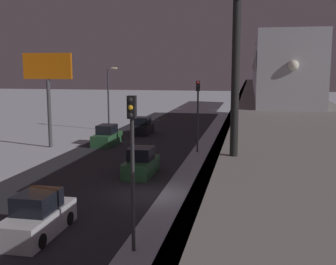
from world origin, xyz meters
TOP-DOWN VIEW (x-y plane):
  - ground_plane at (0.00, 0.00)m, footprint 240.00×240.00m
  - avenue_asphalt at (4.95, 0.00)m, footprint 11.00×92.91m
  - elevated_railway at (-7.29, 0.00)m, footprint 5.00×92.91m
  - subway_train at (-7.39, -31.39)m, footprint 2.94×74.07m
  - rail_signal at (-5.41, 15.10)m, footprint 0.36×0.41m
  - sedan_white at (3.55, 6.83)m, footprint 1.91×4.43m
  - sedan_green_2 at (1.75, -4.54)m, footprint 1.80×4.07m
  - sedan_green_3 at (8.15, -15.52)m, footprint 1.80×4.56m
  - sedan_black at (6.35, -22.61)m, footprint 1.80×4.02m
  - traffic_light_near at (-1.15, 7.66)m, footprint 0.32×0.44m
  - traffic_light_mid at (-1.15, -13.36)m, footprint 0.32×0.44m
  - commercial_billboard at (12.98, -13.09)m, footprint 4.80×0.36m
  - street_lamp_far at (11.03, -25.00)m, footprint 1.35×0.44m

SIDE VIEW (x-z plane):
  - ground_plane at x=0.00m, z-range 0.00..0.00m
  - avenue_asphalt at x=4.95m, z-range 0.00..0.01m
  - sedan_white at x=3.55m, z-range -0.20..1.77m
  - sedan_green_3 at x=8.15m, z-range -0.19..1.78m
  - sedan_green_2 at x=1.75m, z-range -0.19..1.78m
  - sedan_black at x=6.35m, z-range -0.19..1.78m
  - traffic_light_near at x=-1.15m, z-range 1.00..7.40m
  - traffic_light_mid at x=-1.15m, z-range 1.00..7.40m
  - street_lamp_far at x=11.03m, z-range 0.99..8.64m
  - elevated_railway at x=-7.29m, z-range 2.09..7.80m
  - commercial_billboard at x=12.98m, z-range 2.38..11.28m
  - subway_train at x=-7.39m, z-range 5.79..9.19m
  - rail_signal at x=-5.41m, z-range 6.44..10.44m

